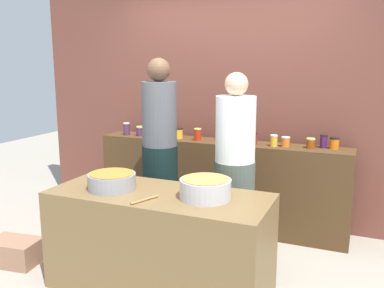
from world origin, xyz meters
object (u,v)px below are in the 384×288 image
object	(u,v)px
preserve_jar_7	(233,137)
cook_in_cap	(235,178)
preserve_jar_4	(179,133)
preserve_jar_8	(253,138)
preserve_jar_10	(286,142)
preserve_jar_13	(334,143)
preserve_jar_1	(140,131)
preserve_jar_12	(324,141)
wooden_spoon	(144,200)
cook_with_tongs	(160,161)
preserve_jar_11	(311,143)
preserve_jar_3	(165,132)
preserve_jar_5	(198,134)
preserve_jar_6	(220,135)
cooking_pot_left	(112,181)
bread_crate	(15,252)
preserve_jar_2	(160,131)
preserve_jar_9	(274,141)
preserve_jar_0	(127,129)
cooking_pot_center	(205,189)

from	to	relation	value
preserve_jar_7	cook_in_cap	distance (m)	0.72
preserve_jar_4	preserve_jar_8	bearing A→B (deg)	-1.67
preserve_jar_10	preserve_jar_13	bearing A→B (deg)	9.61
preserve_jar_1	preserve_jar_13	size ratio (longest dim) A/B	0.96
preserve_jar_8	preserve_jar_12	bearing A→B (deg)	8.59
preserve_jar_12	wooden_spoon	distance (m)	1.99
preserve_jar_13	cook_with_tongs	world-z (taller)	cook_with_tongs
preserve_jar_11	wooden_spoon	distance (m)	1.86
preserve_jar_3	preserve_jar_11	size ratio (longest dim) A/B	1.32
preserve_jar_3	cook_in_cap	xyz separation A→B (m)	(1.02, -0.68, -0.25)
preserve_jar_1	preserve_jar_8	world-z (taller)	preserve_jar_8
preserve_jar_5	preserve_jar_6	xyz separation A→B (m)	(0.22, 0.08, -0.01)
preserve_jar_7	cooking_pot_left	distance (m)	1.49
preserve_jar_1	wooden_spoon	world-z (taller)	preserve_jar_1
preserve_jar_4	cook_with_tongs	bearing A→B (deg)	-82.15
preserve_jar_7	cook_with_tongs	xyz separation A→B (m)	(-0.55, -0.56, -0.19)
preserve_jar_7	preserve_jar_13	distance (m)	0.99
preserve_jar_10	cook_in_cap	world-z (taller)	cook_in_cap
preserve_jar_5	preserve_jar_8	bearing A→B (deg)	0.59
preserve_jar_6	bread_crate	world-z (taller)	preserve_jar_6
cook_with_tongs	cook_in_cap	bearing A→B (deg)	-5.60
preserve_jar_2	preserve_jar_6	distance (m)	0.72
preserve_jar_12	cooking_pot_left	xyz separation A→B (m)	(-1.43, -1.52, -0.16)
preserve_jar_13	cook_in_cap	distance (m)	1.10
preserve_jar_11	preserve_jar_13	xyz separation A→B (m)	(0.21, 0.07, 0.01)
preserve_jar_10	preserve_jar_12	xyz separation A→B (m)	(0.35, 0.09, 0.02)
preserve_jar_8	cook_in_cap	xyz separation A→B (m)	(0.01, -0.67, -0.24)
preserve_jar_2	preserve_jar_13	world-z (taller)	preserve_jar_13
preserve_jar_2	bread_crate	size ratio (longest dim) A/B	0.23
preserve_jar_9	preserve_jar_10	xyz separation A→B (m)	(0.11, 0.03, -0.01)
preserve_jar_7	cook_with_tongs	bearing A→B (deg)	-134.55
preserve_jar_5	preserve_jar_11	bearing A→B (deg)	1.44
preserve_jar_10	cook_in_cap	distance (m)	0.79
wooden_spoon	cook_with_tongs	bearing A→B (deg)	111.13
preserve_jar_6	preserve_jar_13	size ratio (longest dim) A/B	0.95
preserve_jar_0	preserve_jar_1	world-z (taller)	preserve_jar_0
preserve_jar_7	preserve_jar_12	world-z (taller)	preserve_jar_7
preserve_jar_13	wooden_spoon	distance (m)	2.03
preserve_jar_10	cooking_pot_left	world-z (taller)	preserve_jar_10
preserve_jar_3	cook_with_tongs	bearing A→B (deg)	-67.65
preserve_jar_3	preserve_jar_12	distance (m)	1.68
preserve_jar_3	preserve_jar_6	bearing A→B (deg)	6.28
preserve_jar_4	preserve_jar_11	xyz separation A→B (m)	(1.40, -0.00, -0.01)
preserve_jar_13	bread_crate	distance (m)	3.12
preserve_jar_0	cooking_pot_left	size ratio (longest dim) A/B	0.38
preserve_jar_5	preserve_jar_3	bearing A→B (deg)	178.26
preserve_jar_13	preserve_jar_2	bearing A→B (deg)	179.95
preserve_jar_1	preserve_jar_6	bearing A→B (deg)	4.45
preserve_jar_6	cooking_pot_center	size ratio (longest dim) A/B	0.29
preserve_jar_11	preserve_jar_12	xyz separation A→B (m)	(0.11, 0.08, 0.01)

